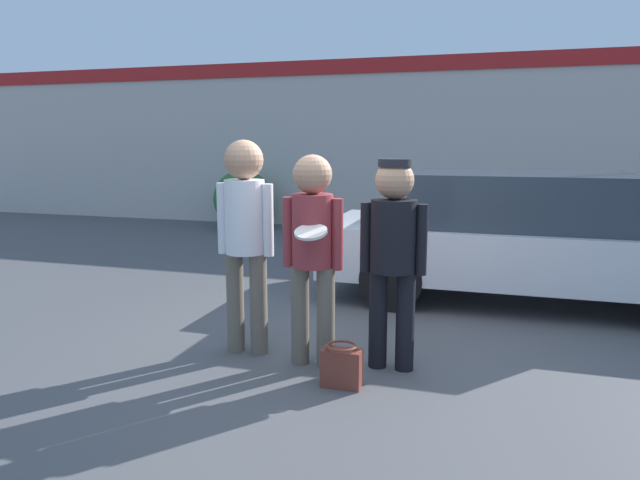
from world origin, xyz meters
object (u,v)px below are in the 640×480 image
Objects in this scene: person_right at (393,245)px; handbag at (341,366)px; person_middle_with_frisbee at (313,242)px; shrub at (243,199)px; person_left at (245,226)px; parked_car_near at (524,237)px.

person_right is 1.02m from handbag.
person_middle_with_frisbee is at bearing 133.08° from handbag.
person_middle_with_frisbee is 7.73m from shrub.
person_left is at bearing -65.45° from shrub.
parked_car_near is at bearing 55.48° from person_middle_with_frisbee.
parked_car_near is at bearing 65.41° from person_right.
handbag is (0.34, -0.36, -0.87)m from person_middle_with_frisbee.
parked_car_near is at bearing -38.15° from shrub.
person_right is at bearing 57.90° from handbag.
person_right is at bearing -57.14° from shrub.
handbag is (-1.40, -2.89, -0.59)m from parked_car_near.
person_left is 3.41m from parked_car_near.
person_left is at bearing 170.33° from person_middle_with_frisbee.
handbag is (-0.29, -0.47, -0.86)m from person_right.
parked_car_near reaches higher than handbag.
shrub is at bearing 114.55° from person_left.
person_right is 1.37× the size of shrub.
parked_car_near is (2.37, 2.42, -0.37)m from person_left.
parked_car_near is (1.74, 2.53, -0.28)m from person_middle_with_frisbee.
person_right is (1.26, -0.00, -0.09)m from person_left.
person_right is (0.63, 0.11, -0.01)m from person_middle_with_frisbee.
person_middle_with_frisbee is 3.08m from parked_car_near.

